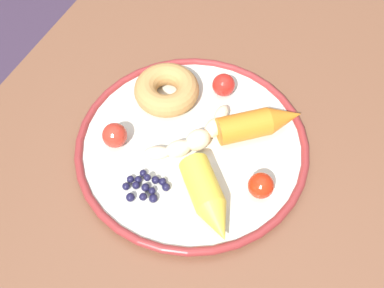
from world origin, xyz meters
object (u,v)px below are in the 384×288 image
at_px(dining_table, 211,170).
at_px(tomato_near, 115,135).
at_px(blueberry_pile, 145,186).
at_px(banana, 195,138).
at_px(plate, 192,145).
at_px(tomato_far, 261,186).
at_px(carrot_orange, 260,123).
at_px(tomato_mid, 224,85).
at_px(carrot_yellow, 208,199).
at_px(donut, 167,90).

xyz_separation_m(dining_table, tomato_near, (0.08, -0.12, 0.13)).
bearing_deg(blueberry_pile, banana, 162.63).
bearing_deg(blueberry_pile, plate, 163.79).
relative_size(blueberry_pile, tomato_far, 1.73).
xyz_separation_m(plate, tomato_near, (0.04, -0.10, 0.02)).
bearing_deg(carrot_orange, tomato_mid, -121.61).
distance_m(carrot_yellow, tomato_mid, 0.20).
relative_size(plate, tomato_far, 9.62).
relative_size(donut, tomato_far, 2.83).
relative_size(donut, tomato_mid, 2.83).
relative_size(carrot_yellow, tomato_far, 3.28).
relative_size(dining_table, tomato_near, 36.04).
relative_size(plate, donut, 3.40).
relative_size(dining_table, tomato_mid, 36.82).
bearing_deg(carrot_yellow, donut, -138.03).
bearing_deg(carrot_yellow, tomato_mid, -163.57).
bearing_deg(dining_table, plate, -32.94).
bearing_deg(blueberry_pile, donut, -164.19).
relative_size(dining_table, carrot_orange, 10.53).
bearing_deg(donut, banana, 51.30).
bearing_deg(carrot_orange, tomato_near, -59.99).
distance_m(donut, tomato_near, 0.11).
bearing_deg(donut, plate, 48.07).
distance_m(plate, carrot_yellow, 0.11).
relative_size(carrot_yellow, tomato_mid, 3.28).
xyz_separation_m(banana, tomato_far, (0.04, 0.11, 0.01)).
distance_m(carrot_yellow, blueberry_pile, 0.09).
xyz_separation_m(banana, carrot_yellow, (0.09, 0.06, 0.01)).
xyz_separation_m(dining_table, plate, (0.03, -0.02, 0.10)).
relative_size(plate, tomato_near, 9.42).
bearing_deg(banana, donut, -128.70).
height_order(carrot_orange, tomato_near, carrot_orange).
height_order(carrot_yellow, tomato_far, carrot_yellow).
bearing_deg(tomato_far, carrot_yellow, -48.49).
relative_size(dining_table, donut, 13.02).
bearing_deg(plate, donut, -131.93).
distance_m(dining_table, tomato_far, 0.17).
height_order(plate, tomato_near, tomato_near).
xyz_separation_m(dining_table, tomato_far, (0.07, 0.09, 0.13)).
bearing_deg(tomato_far, donut, -117.63).
height_order(donut, tomato_near, tomato_near).
distance_m(tomato_near, tomato_far, 0.22).
xyz_separation_m(plate, donut, (-0.06, -0.07, 0.02)).
xyz_separation_m(plate, carrot_yellow, (0.08, 0.06, 0.02)).
bearing_deg(tomato_near, tomato_mid, 145.26).
bearing_deg(plate, tomato_far, 73.77).
relative_size(dining_table, tomato_far, 36.81).
relative_size(banana, tomato_mid, 3.83).
xyz_separation_m(plate, tomato_far, (0.03, 0.12, 0.02)).
distance_m(plate, banana, 0.02).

